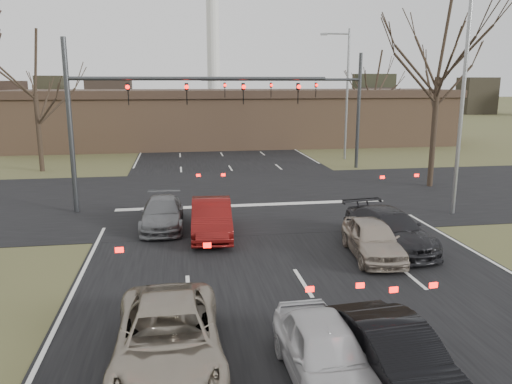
# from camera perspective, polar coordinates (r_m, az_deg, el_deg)

# --- Properties ---
(ground) EXTENTS (360.00, 360.00, 0.00)m
(ground) POSITION_cam_1_polar(r_m,az_deg,el_deg) (13.03, 8.75, -15.37)
(ground) COLOR #4E502B
(ground) RESTS_ON ground
(road_main) EXTENTS (14.00, 300.00, 0.02)m
(road_main) POSITION_cam_1_polar(r_m,az_deg,el_deg) (71.29, -6.03, 7.57)
(road_main) COLOR black
(road_main) RESTS_ON ground
(road_cross) EXTENTS (200.00, 14.00, 0.02)m
(road_cross) POSITION_cam_1_polar(r_m,az_deg,el_deg) (26.89, -0.90, -0.49)
(road_cross) COLOR black
(road_cross) RESTS_ON ground
(building) EXTENTS (42.40, 10.40, 5.30)m
(building) POSITION_cam_1_polar(r_m,az_deg,el_deg) (49.38, -2.38, 8.55)
(building) COLOR #866348
(building) RESTS_ON ground
(mast_arm_near) EXTENTS (12.12, 0.24, 8.00)m
(mast_arm_near) POSITION_cam_1_polar(r_m,az_deg,el_deg) (24.01, -12.89, 9.84)
(mast_arm_near) COLOR #383A3D
(mast_arm_near) RESTS_ON ground
(mast_arm_far) EXTENTS (11.12, 0.24, 8.00)m
(mast_arm_far) POSITION_cam_1_polar(r_m,az_deg,el_deg) (35.35, 7.35, 10.71)
(mast_arm_far) COLOR #383A3D
(mast_arm_far) RESTS_ON ground
(streetlight_right_near) EXTENTS (2.34, 0.25, 10.00)m
(streetlight_right_near) POSITION_cam_1_polar(r_m,az_deg,el_deg) (24.38, 22.23, 10.48)
(streetlight_right_near) COLOR gray
(streetlight_right_near) RESTS_ON ground
(streetlight_right_far) EXTENTS (2.34, 0.25, 10.00)m
(streetlight_right_far) POSITION_cam_1_polar(r_m,az_deg,el_deg) (40.10, 10.15, 11.64)
(streetlight_right_far) COLOR gray
(streetlight_right_far) RESTS_ON ground
(tree_right_near) EXTENTS (6.90, 6.90, 11.50)m
(tree_right_near) POSITION_cam_1_polar(r_m,az_deg,el_deg) (30.80, 20.45, 17.04)
(tree_right_near) COLOR black
(tree_right_near) RESTS_ON ground
(tree_left_far) EXTENTS (5.70, 5.70, 9.50)m
(tree_left_far) POSITION_cam_1_polar(r_m,az_deg,el_deg) (37.16, -24.21, 13.42)
(tree_left_far) COLOR black
(tree_left_far) RESTS_ON ground
(tree_right_far) EXTENTS (5.40, 5.40, 9.00)m
(tree_right_far) POSITION_cam_1_polar(r_m,az_deg,el_deg) (49.59, 13.51, 13.20)
(tree_right_far) COLOR black
(tree_right_far) RESTS_ON ground
(car_silver_suv) EXTENTS (2.32, 4.99, 1.38)m
(car_silver_suv) POSITION_cam_1_polar(r_m,az_deg,el_deg) (11.29, -9.99, -16.10)
(car_silver_suv) COLOR #9F9380
(car_silver_suv) RESTS_ON ground
(car_white_sedan) EXTENTS (1.67, 3.98, 1.35)m
(car_white_sedan) POSITION_cam_1_polar(r_m,az_deg,el_deg) (10.74, 7.91, -17.74)
(car_white_sedan) COLOR silver
(car_white_sedan) RESTS_ON ground
(car_black_hatch) EXTENTS (1.81, 4.19, 1.34)m
(car_black_hatch) POSITION_cam_1_polar(r_m,az_deg,el_deg) (10.86, 15.67, -17.78)
(car_black_hatch) COLOR black
(car_black_hatch) RESTS_ON ground
(car_charcoal_sedan) EXTENTS (2.48, 5.00, 1.40)m
(car_charcoal_sedan) POSITION_cam_1_polar(r_m,az_deg,el_deg) (19.21, 14.99, -4.14)
(car_charcoal_sedan) COLOR black
(car_charcoal_sedan) RESTS_ON ground
(car_grey_ahead) EXTENTS (1.84, 4.34, 1.25)m
(car_grey_ahead) POSITION_cam_1_polar(r_m,az_deg,el_deg) (21.48, -10.65, -2.38)
(car_grey_ahead) COLOR slate
(car_grey_ahead) RESTS_ON ground
(car_red_ahead) EXTENTS (1.77, 4.51, 1.46)m
(car_red_ahead) POSITION_cam_1_polar(r_m,az_deg,el_deg) (20.02, -5.11, -2.99)
(car_red_ahead) COLOR #5E0E0D
(car_red_ahead) RESTS_ON ground
(car_silver_ahead) EXTENTS (1.98, 4.09, 1.35)m
(car_silver_ahead) POSITION_cam_1_polar(r_m,az_deg,el_deg) (18.05, 13.20, -5.20)
(car_silver_ahead) COLOR #AD9D8B
(car_silver_ahead) RESTS_ON ground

